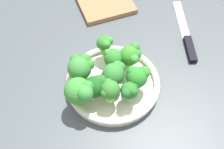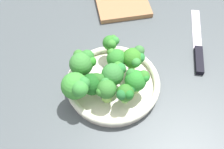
% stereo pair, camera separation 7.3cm
% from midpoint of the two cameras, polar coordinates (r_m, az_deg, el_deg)
% --- Properties ---
extents(ground_plane, '(1.30, 1.30, 0.03)m').
position_cam_midpoint_polar(ground_plane, '(0.80, -3.00, -2.77)').
color(ground_plane, '#474F51').
extents(bowl, '(0.25, 0.25, 0.03)m').
position_cam_midpoint_polar(bowl, '(0.77, -2.72, -2.15)').
color(bowl, silver).
rests_on(bowl, ground_plane).
extents(broccoli_floret_0, '(0.07, 0.07, 0.07)m').
position_cam_midpoint_polar(broccoli_floret_0, '(0.74, -9.01, 1.37)').
color(broccoli_floret_0, '#90D772').
rests_on(broccoli_floret_0, bowl).
extents(broccoli_floret_1, '(0.06, 0.07, 0.07)m').
position_cam_midpoint_polar(broccoli_floret_1, '(0.72, -2.44, 0.06)').
color(broccoli_floret_1, '#9ACE62').
rests_on(broccoli_floret_1, bowl).
extents(broccoli_floret_2, '(0.05, 0.05, 0.07)m').
position_cam_midpoint_polar(broccoli_floret_2, '(0.75, -2.52, 3.00)').
color(broccoli_floret_2, '#7DBC5D').
rests_on(broccoli_floret_2, bowl).
extents(broccoli_floret_3, '(0.06, 0.06, 0.07)m').
position_cam_midpoint_polar(broccoli_floret_3, '(0.71, 2.19, -0.56)').
color(broccoli_floret_3, '#94C565').
rests_on(broccoli_floret_3, bowl).
extents(broccoli_floret_4, '(0.05, 0.06, 0.06)m').
position_cam_midpoint_polar(broccoli_floret_4, '(0.71, -6.06, -2.54)').
color(broccoli_floret_4, '#90CF5C').
rests_on(broccoli_floret_4, bowl).
extents(broccoli_floret_5, '(0.04, 0.04, 0.06)m').
position_cam_midpoint_polar(broccoli_floret_5, '(0.78, -4.11, 5.91)').
color(broccoli_floret_5, '#7EB750').
rests_on(broccoli_floret_5, bowl).
extents(broccoli_floret_6, '(0.06, 0.06, 0.07)m').
position_cam_midpoint_polar(broccoli_floret_6, '(0.75, 0.97, 3.65)').
color(broccoli_floret_6, '#9CD063').
rests_on(broccoli_floret_6, bowl).
extents(broccoli_floret_7, '(0.08, 0.07, 0.08)m').
position_cam_midpoint_polar(broccoli_floret_7, '(0.69, -9.42, -3.49)').
color(broccoli_floret_7, '#8ABC5E').
rests_on(broccoli_floret_7, bowl).
extents(broccoli_floret_8, '(0.05, 0.05, 0.06)m').
position_cam_midpoint_polar(broccoli_floret_8, '(0.70, 0.48, -3.46)').
color(broccoli_floret_8, '#7DBD59').
rests_on(broccoli_floret_8, bowl).
extents(broccoli_floret_9, '(0.05, 0.05, 0.07)m').
position_cam_midpoint_polar(broccoli_floret_9, '(0.70, -3.45, -3.31)').
color(broccoli_floret_9, '#8DC557').
rests_on(broccoli_floret_9, bowl).
extents(knife, '(0.19, 0.22, 0.01)m').
position_cam_midpoint_polar(knife, '(0.91, 12.29, 6.95)').
color(knife, silver).
rests_on(knife, ground_plane).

